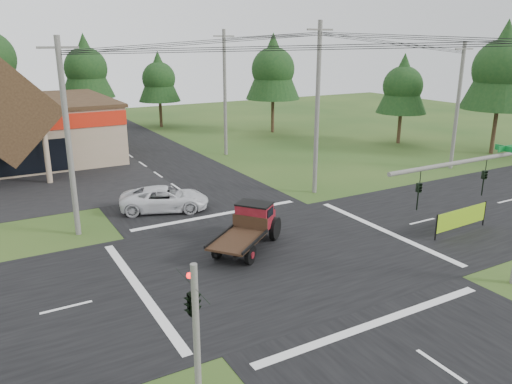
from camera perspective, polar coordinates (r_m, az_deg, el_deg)
ground at (r=24.87m, az=2.58°, el=-7.38°), size 120.00×120.00×0.00m
road_ns at (r=24.87m, az=2.58°, el=-7.36°), size 12.00×120.00×0.02m
road_ew at (r=24.87m, az=2.58°, el=-7.35°), size 120.00×12.00×0.02m
traffic_signal_mast at (r=22.19m, az=26.42°, el=-0.06°), size 8.12×0.24×7.00m
traffic_signal_corner at (r=14.36m, az=-7.30°, el=-11.07°), size 0.53×2.48×4.40m
utility_pole_nw at (r=27.88m, az=-20.70°, el=5.83°), size 2.00×0.30×10.50m
utility_pole_ne at (r=34.08m, az=7.02°, el=9.49°), size 2.00×0.30×11.50m
utility_pole_far at (r=43.91m, az=22.05°, el=9.18°), size 2.00×0.30×10.20m
utility_pole_n at (r=46.03m, az=-3.58°, el=11.30°), size 2.00×0.30×11.20m
tree_row_d at (r=62.40m, az=-18.90°, el=13.43°), size 6.16×6.16×11.11m
tree_row_e at (r=62.62m, az=-11.06°, el=12.78°), size 5.04×5.04×9.09m
tree_side_ne at (r=57.72m, az=1.97°, el=14.09°), size 6.16×6.16×11.11m
tree_side_e_near at (r=53.41m, az=16.45°, el=11.75°), size 5.04×5.04×9.09m
tree_side_e_far at (r=51.29m, az=26.40°, el=12.79°), size 6.72×6.72×12.12m
antique_flatbed_truck at (r=25.24m, az=-1.11°, el=-4.27°), size 5.41×4.84×2.21m
roadside_banner at (r=29.78m, az=22.40°, el=-3.00°), size 4.30×0.34×1.47m
white_pickup at (r=31.68m, az=-10.40°, el=-0.76°), size 5.99×4.32×1.51m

